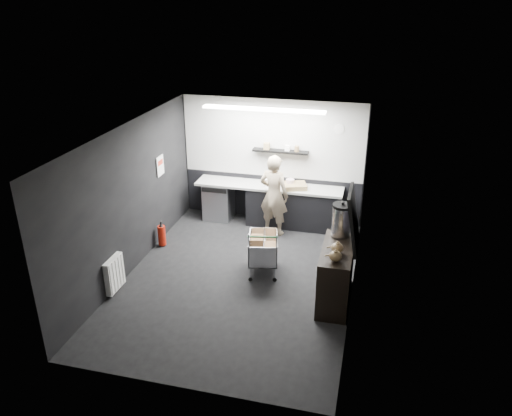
# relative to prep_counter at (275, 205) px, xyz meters

# --- Properties ---
(floor) EXTENTS (5.50, 5.50, 0.00)m
(floor) POSITION_rel_prep_counter_xyz_m (-0.14, -2.42, -0.46)
(floor) COLOR black
(floor) RESTS_ON ground
(ceiling) EXTENTS (5.50, 5.50, 0.00)m
(ceiling) POSITION_rel_prep_counter_xyz_m (-0.14, -2.42, 2.24)
(ceiling) COLOR silver
(ceiling) RESTS_ON wall_back
(wall_back) EXTENTS (5.50, 0.00, 5.50)m
(wall_back) POSITION_rel_prep_counter_xyz_m (-0.14, 0.33, 0.89)
(wall_back) COLOR black
(wall_back) RESTS_ON floor
(wall_front) EXTENTS (5.50, 0.00, 5.50)m
(wall_front) POSITION_rel_prep_counter_xyz_m (-0.14, -5.17, 0.89)
(wall_front) COLOR black
(wall_front) RESTS_ON floor
(wall_left) EXTENTS (0.00, 5.50, 5.50)m
(wall_left) POSITION_rel_prep_counter_xyz_m (-2.14, -2.42, 0.89)
(wall_left) COLOR black
(wall_left) RESTS_ON floor
(wall_right) EXTENTS (0.00, 5.50, 5.50)m
(wall_right) POSITION_rel_prep_counter_xyz_m (1.86, -2.42, 0.89)
(wall_right) COLOR black
(wall_right) RESTS_ON floor
(kitchen_wall_panel) EXTENTS (3.95, 0.02, 1.70)m
(kitchen_wall_panel) POSITION_rel_prep_counter_xyz_m (-0.14, 0.31, 1.39)
(kitchen_wall_panel) COLOR silver
(kitchen_wall_panel) RESTS_ON wall_back
(dado_panel) EXTENTS (3.95, 0.02, 1.00)m
(dado_panel) POSITION_rel_prep_counter_xyz_m (-0.14, 0.31, 0.04)
(dado_panel) COLOR black
(dado_panel) RESTS_ON wall_back
(floating_shelf) EXTENTS (1.20, 0.22, 0.04)m
(floating_shelf) POSITION_rel_prep_counter_xyz_m (0.06, 0.20, 1.16)
(floating_shelf) COLOR black
(floating_shelf) RESTS_ON wall_back
(wall_clock) EXTENTS (0.20, 0.03, 0.20)m
(wall_clock) POSITION_rel_prep_counter_xyz_m (1.26, 0.30, 1.69)
(wall_clock) COLOR white
(wall_clock) RESTS_ON wall_back
(poster) EXTENTS (0.02, 0.30, 0.40)m
(poster) POSITION_rel_prep_counter_xyz_m (-2.12, -1.12, 1.09)
(poster) COLOR white
(poster) RESTS_ON wall_left
(poster_red_band) EXTENTS (0.02, 0.22, 0.10)m
(poster_red_band) POSITION_rel_prep_counter_xyz_m (-2.11, -1.12, 1.16)
(poster_red_band) COLOR red
(poster_red_band) RESTS_ON poster
(radiator) EXTENTS (0.10, 0.50, 0.60)m
(radiator) POSITION_rel_prep_counter_xyz_m (-2.08, -3.32, -0.11)
(radiator) COLOR white
(radiator) RESTS_ON wall_left
(ceiling_strip) EXTENTS (2.40, 0.20, 0.04)m
(ceiling_strip) POSITION_rel_prep_counter_xyz_m (-0.14, -0.57, 2.21)
(ceiling_strip) COLOR white
(ceiling_strip) RESTS_ON ceiling
(prep_counter) EXTENTS (3.20, 0.61, 0.90)m
(prep_counter) POSITION_rel_prep_counter_xyz_m (0.00, 0.00, 0.00)
(prep_counter) COLOR black
(prep_counter) RESTS_ON floor
(person) EXTENTS (0.71, 0.56, 1.74)m
(person) POSITION_rel_prep_counter_xyz_m (0.07, -0.45, 0.41)
(person) COLOR beige
(person) RESTS_ON floor
(shopping_cart) EXTENTS (0.68, 0.97, 0.95)m
(shopping_cart) POSITION_rel_prep_counter_xyz_m (0.22, -2.04, -0.01)
(shopping_cart) COLOR silver
(shopping_cart) RESTS_ON floor
(sideboard) EXTENTS (0.56, 1.32, 1.97)m
(sideboard) POSITION_rel_prep_counter_xyz_m (1.61, -2.63, 0.17)
(sideboard) COLOR black
(sideboard) RESTS_ON floor
(fire_extinguisher) EXTENTS (0.15, 0.15, 0.51)m
(fire_extinguisher) POSITION_rel_prep_counter_xyz_m (-1.99, -1.58, -0.21)
(fire_extinguisher) COLOR #AD1A0B
(fire_extinguisher) RESTS_ON floor
(cardboard_box) EXTENTS (0.62, 0.54, 0.10)m
(cardboard_box) POSITION_rel_prep_counter_xyz_m (0.42, -0.05, 0.49)
(cardboard_box) COLOR #947C4F
(cardboard_box) RESTS_ON prep_counter
(pink_tub) EXTENTS (0.18, 0.18, 0.18)m
(pink_tub) POSITION_rel_prep_counter_xyz_m (0.33, 0.00, 0.53)
(pink_tub) COLOR silver
(pink_tub) RESTS_ON prep_counter
(white_container) EXTENTS (0.20, 0.16, 0.17)m
(white_container) POSITION_rel_prep_counter_xyz_m (-0.13, -0.05, 0.53)
(white_container) COLOR white
(white_container) RESTS_ON prep_counter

